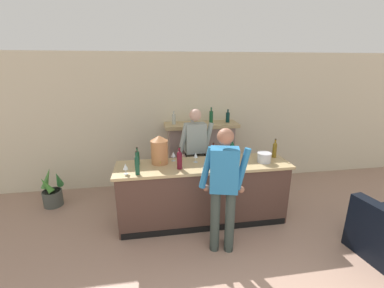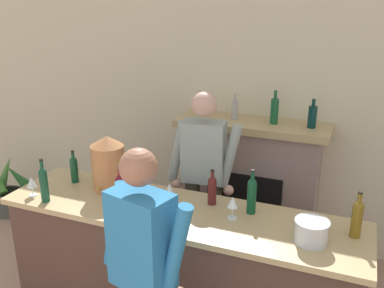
% 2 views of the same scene
% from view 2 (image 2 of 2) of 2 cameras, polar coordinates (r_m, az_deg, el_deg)
% --- Properties ---
extents(wall_back_panel, '(12.00, 0.07, 2.75)m').
position_cam_2_polar(wall_back_panel, '(4.45, 7.64, 4.10)').
color(wall_back_panel, beige).
rests_on(wall_back_panel, ground_plane).
extents(bar_counter, '(2.74, 0.70, 1.01)m').
position_cam_2_polar(bar_counter, '(3.48, -1.82, -16.19)').
color(bar_counter, '#4B332B').
rests_on(bar_counter, ground_plane).
extents(fireplace_stone, '(1.48, 0.52, 1.69)m').
position_cam_2_polar(fireplace_stone, '(4.41, 7.75, -5.39)').
color(fireplace_stone, gray).
rests_on(fireplace_stone, ground_plane).
extents(potted_plant_corner, '(0.45, 0.43, 0.72)m').
position_cam_2_polar(potted_plant_corner, '(5.64, -23.20, -6.06)').
color(potted_plant_corner, '#464B45').
rests_on(potted_plant_corner, ground_plane).
extents(person_customer, '(0.64, 0.37, 1.77)m').
position_cam_2_polar(person_customer, '(2.62, -6.40, -17.04)').
color(person_customer, '#333E39').
rests_on(person_customer, ground_plane).
extents(person_bartender, '(0.66, 0.33, 1.78)m').
position_cam_2_polar(person_bartender, '(3.74, 1.52, -4.97)').
color(person_bartender, '#444335').
rests_on(person_bartender, ground_plane).
extents(copper_dispenser, '(0.27, 0.31, 0.45)m').
position_cam_2_polar(copper_dispenser, '(3.53, -11.12, -2.45)').
color(copper_dispenser, '#B47345').
rests_on(copper_dispenser, bar_counter).
extents(ice_bucket_steel, '(0.22, 0.22, 0.15)m').
position_cam_2_polar(ice_bucket_steel, '(2.89, 15.63, -11.18)').
color(ice_bucket_steel, silver).
rests_on(ice_bucket_steel, bar_counter).
extents(wine_bottle_merlot_tall, '(0.07, 0.07, 0.28)m').
position_cam_2_polar(wine_bottle_merlot_tall, '(3.25, 2.70, -6.00)').
color(wine_bottle_merlot_tall, '#511919').
rests_on(wine_bottle_merlot_tall, bar_counter).
extents(wine_bottle_rose_blush, '(0.07, 0.07, 0.32)m').
position_cam_2_polar(wine_bottle_rose_blush, '(3.02, 21.16, -9.07)').
color(wine_bottle_rose_blush, brown).
rests_on(wine_bottle_rose_blush, bar_counter).
extents(wine_bottle_chardonnay_pale, '(0.06, 0.06, 0.28)m').
position_cam_2_polar(wine_bottle_chardonnay_pale, '(3.75, -15.46, -3.13)').
color(wine_bottle_chardonnay_pale, '#114027').
rests_on(wine_bottle_chardonnay_pale, bar_counter).
extents(wine_bottle_burgundy_dark, '(0.06, 0.06, 0.35)m').
position_cam_2_polar(wine_bottle_burgundy_dark, '(3.46, -19.15, -4.95)').
color(wine_bottle_burgundy_dark, '#14422E').
rests_on(wine_bottle_burgundy_dark, bar_counter).
extents(wine_bottle_port_short, '(0.07, 0.07, 0.34)m').
position_cam_2_polar(wine_bottle_port_short, '(3.14, 7.97, -6.64)').
color(wine_bottle_port_short, '#0E4024').
rests_on(wine_bottle_port_short, bar_counter).
extents(wine_bottle_riesling_slim, '(0.08, 0.08, 0.34)m').
position_cam_2_polar(wine_bottle_riesling_slim, '(3.20, -9.42, -6.08)').
color(wine_bottle_riesling_slim, '#59101E').
rests_on(wine_bottle_riesling_slim, bar_counter).
extents(wine_glass_by_dispenser, '(0.08, 0.08, 0.16)m').
position_cam_2_polar(wine_glass_by_dispenser, '(3.52, -7.43, -4.38)').
color(wine_glass_by_dispenser, silver).
rests_on(wine_glass_by_dispenser, bar_counter).
extents(wine_glass_front_right, '(0.08, 0.08, 0.17)m').
position_cam_2_polar(wine_glass_front_right, '(3.06, 5.45, -7.84)').
color(wine_glass_front_right, silver).
rests_on(wine_glass_front_right, bar_counter).
extents(wine_glass_near_bucket, '(0.08, 0.08, 0.15)m').
position_cam_2_polar(wine_glass_near_bucket, '(3.05, -2.37, -8.12)').
color(wine_glass_near_bucket, silver).
rests_on(wine_glass_near_bucket, bar_counter).
extents(wine_glass_mid_counter, '(0.07, 0.07, 0.16)m').
position_cam_2_polar(wine_glass_mid_counter, '(3.28, -3.02, -6.05)').
color(wine_glass_mid_counter, silver).
rests_on(wine_glass_mid_counter, bar_counter).
extents(wine_glass_front_left, '(0.07, 0.07, 0.16)m').
position_cam_2_polar(wine_glass_front_left, '(3.61, -20.62, -4.87)').
color(wine_glass_front_left, silver).
rests_on(wine_glass_front_left, bar_counter).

